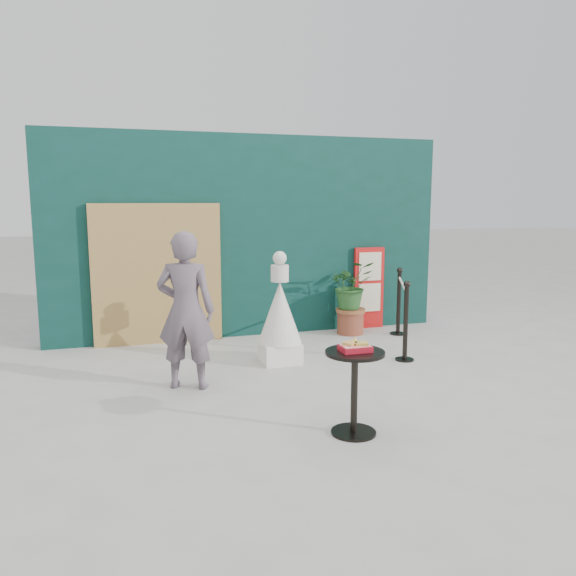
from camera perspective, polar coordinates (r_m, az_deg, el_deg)
name	(u,v)px	position (r m, az deg, el deg)	size (l,w,h in m)	color
ground	(323,402)	(5.87, 3.54, -11.46)	(60.00, 60.00, 0.00)	#ADAAA5
back_wall	(250,236)	(8.53, -3.90, 5.26)	(6.00, 0.30, 3.00)	#0A3028
bamboo_fence	(157,274)	(8.16, -13.12, 1.36)	(1.80, 0.08, 2.00)	tan
woman	(186,310)	(6.16, -10.34, -2.25)	(0.63, 0.41, 1.73)	#61535D
menu_board	(369,288)	(9.07, 8.21, 0.00)	(0.50, 0.07, 1.30)	red
statue	(280,318)	(7.07, -0.84, -3.02)	(0.55, 0.55, 1.42)	white
cafe_table	(354,379)	(4.98, 6.77, -9.17)	(0.52, 0.52, 0.75)	black
food_basket	(355,347)	(4.91, 6.84, -5.95)	(0.26, 0.19, 0.11)	#A91222
planter	(351,292)	(8.63, 6.40, -0.38)	(0.67, 0.58, 1.13)	brown
stanchion_barrier	(402,312)	(8.02, 11.50, -2.38)	(0.84, 1.54, 1.03)	black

